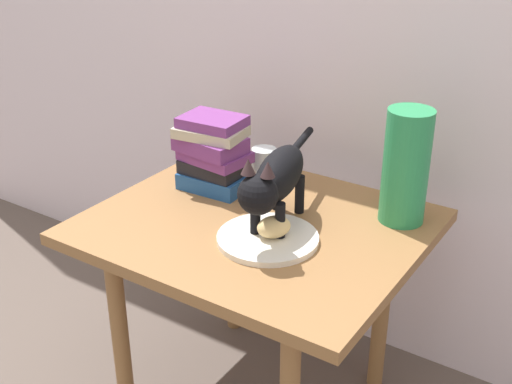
# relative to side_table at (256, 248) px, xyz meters

# --- Properties ---
(side_table) EXTENTS (0.79, 0.67, 0.57)m
(side_table) POSITION_rel_side_table_xyz_m (0.00, 0.00, 0.00)
(side_table) COLOR olive
(side_table) RESTS_ON ground
(plate) EXTENTS (0.24, 0.24, 0.01)m
(plate) POSITION_rel_side_table_xyz_m (0.08, -0.07, 0.08)
(plate) COLOR silver
(plate) RESTS_ON side_table
(bread_roll) EXTENTS (0.09, 0.10, 0.05)m
(bread_roll) POSITION_rel_side_table_xyz_m (0.09, -0.06, 0.11)
(bread_roll) COLOR #E0BC7A
(bread_roll) RESTS_ON plate
(cat) EXTENTS (0.16, 0.47, 0.23)m
(cat) POSITION_rel_side_table_xyz_m (0.06, -0.01, 0.21)
(cat) COLOR black
(cat) RESTS_ON side_table
(book_stack) EXTENTS (0.20, 0.15, 0.20)m
(book_stack) POSITION_rel_side_table_xyz_m (-0.20, 0.10, 0.18)
(book_stack) COLOR #1E4C8C
(book_stack) RESTS_ON side_table
(green_vase) EXTENTS (0.11, 0.11, 0.28)m
(green_vase) POSITION_rel_side_table_xyz_m (0.29, 0.20, 0.22)
(green_vase) COLOR #288C51
(green_vase) RESTS_ON side_table
(candle_jar) EXTENTS (0.07, 0.07, 0.08)m
(candle_jar) POSITION_rel_side_table_xyz_m (-0.13, 0.23, 0.11)
(candle_jar) COLOR silver
(candle_jar) RESTS_ON side_table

